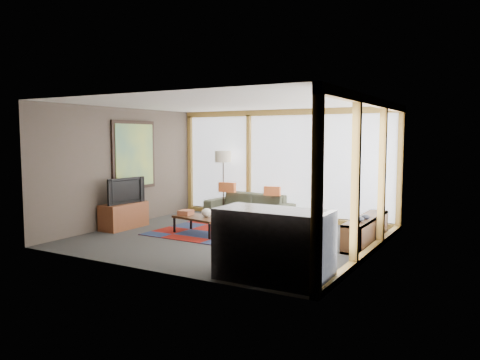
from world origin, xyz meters
The scene contains 17 objects.
ground centered at (0.00, 0.00, 0.00)m, with size 5.50×5.50×0.00m, color #31302E.
room_envelope centered at (0.49, 0.56, 1.54)m, with size 5.52×5.02×2.62m.
rug centered at (-0.21, 0.26, 0.01)m, with size 3.03×1.95×0.01m, color #660E08.
sofa centered at (-0.65, 1.94, 0.31)m, with size 2.11×0.83×0.62m, color #323626.
pillow_left centered at (-1.27, 1.98, 0.74)m, with size 0.43×0.13×0.24m, color #D0622F.
pillow_right centered at (-0.02, 1.92, 0.72)m, with size 0.38×0.12×0.21m, color #D0622F.
floor_lamp centered at (-1.44, 2.08, 0.81)m, with size 0.41×0.41×1.62m, color black, non-canonical shape.
coffee_table centered at (-0.69, -0.03, 0.18)m, with size 1.08×0.54×0.36m, color #342311, non-canonical shape.
book_stack centered at (-1.06, 0.00, 0.41)m, with size 0.24×0.30×0.10m, color brown.
vase centered at (-0.55, 0.01, 0.45)m, with size 0.21×0.21×0.18m, color beige.
bookshelf centered at (2.43, 0.83, 0.25)m, with size 0.36×1.97×0.49m, color #342311, non-canonical shape.
bowl_a centered at (2.43, 0.30, 0.54)m, with size 0.20×0.20×0.10m, color black.
bowl_b centered at (2.47, 0.59, 0.54)m, with size 0.18×0.18×0.09m, color black.
shelf_picture centered at (2.50, 1.60, 0.69)m, with size 0.04×0.30×0.39m, color black.
tv_console centered at (-2.47, -0.31, 0.27)m, with size 0.45×1.09×0.54m, color brown.
television centered at (-2.46, -0.32, 0.82)m, with size 0.96×0.13×0.55m, color black.
bar_counter centered at (1.92, -2.02, 0.49)m, with size 1.56×0.73×0.99m, color black.
Camera 1 is at (4.64, -7.67, 1.97)m, focal length 35.00 mm.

